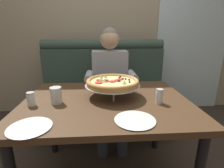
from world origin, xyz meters
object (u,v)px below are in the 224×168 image
at_px(pizza, 113,82).
at_px(plate_near_left, 135,119).
at_px(shaker_parmesan, 159,97).
at_px(plate_near_right, 30,126).
at_px(diner_main, 110,80).
at_px(drinking_glass, 56,96).
at_px(booth_bench, 104,97).
at_px(shaker_pepper_flakes, 31,100).
at_px(patio_chair, 165,69).
at_px(dining_table, 106,110).

relative_size(pizza, plate_near_left, 1.80).
bearing_deg(shaker_parmesan, plate_near_right, -160.56).
distance_m(diner_main, drinking_glass, 0.83).
bearing_deg(diner_main, booth_bench, 104.21).
bearing_deg(shaker_pepper_flakes, pizza, 14.64).
distance_m(shaker_parmesan, plate_near_right, 0.83).
height_order(booth_bench, shaker_parmesan, booth_bench).
bearing_deg(plate_near_right, drinking_glass, 79.45).
distance_m(plate_near_right, patio_chair, 3.00).
bearing_deg(dining_table, plate_near_right, -138.24).
bearing_deg(diner_main, plate_near_left, -85.20).
distance_m(diner_main, pizza, 0.61).
bearing_deg(pizza, patio_chair, 59.50).
bearing_deg(drinking_glass, dining_table, 6.89).
relative_size(booth_bench, plate_near_left, 7.00).
distance_m(booth_bench, dining_table, 0.97).
xyz_separation_m(plate_near_left, plate_near_right, (-0.56, -0.04, 0.00)).
bearing_deg(drinking_glass, patio_chair, 53.31).
bearing_deg(diner_main, shaker_parmesan, -68.44).
relative_size(shaker_parmesan, patio_chair, 0.12).
distance_m(pizza, shaker_pepper_flakes, 0.59).
xyz_separation_m(dining_table, plate_near_right, (-0.41, -0.37, 0.10)).
bearing_deg(patio_chair, shaker_pepper_flakes, -128.92).
height_order(dining_table, patio_chair, patio_chair).
relative_size(booth_bench, shaker_pepper_flakes, 17.27).
bearing_deg(shaker_pepper_flakes, drinking_glass, 11.27).
height_order(shaker_pepper_flakes, drinking_glass, drinking_glass).
bearing_deg(booth_bench, dining_table, -90.00).
bearing_deg(drinking_glass, plate_near_right, -100.55).
bearing_deg(shaker_parmesan, shaker_pepper_flakes, 178.78).
xyz_separation_m(booth_bench, pizza, (0.05, -0.86, 0.45)).
bearing_deg(patio_chair, dining_table, -120.67).
xyz_separation_m(shaker_parmesan, shaker_pepper_flakes, (-0.88, 0.02, -0.00)).
xyz_separation_m(booth_bench, patio_chair, (1.25, 1.18, 0.13)).
distance_m(plate_near_left, patio_chair, 2.68).
height_order(drinking_glass, patio_chair, patio_chair).
relative_size(booth_bench, plate_near_right, 7.21).
bearing_deg(plate_near_left, diner_main, 94.80).
xyz_separation_m(shaker_pepper_flakes, plate_near_right, (0.10, -0.29, -0.03)).
relative_size(dining_table, pizza, 2.87).
height_order(booth_bench, plate_near_right, booth_bench).
bearing_deg(booth_bench, shaker_parmesan, -70.28).
xyz_separation_m(plate_near_left, patio_chair, (1.10, 2.44, -0.23)).
height_order(shaker_parmesan, patio_chair, patio_chair).
relative_size(plate_near_left, drinking_glass, 2.02).
xyz_separation_m(plate_near_left, drinking_glass, (-0.50, 0.29, 0.04)).
xyz_separation_m(drinking_glass, patio_chair, (1.60, 2.15, -0.27)).
xyz_separation_m(dining_table, shaker_parmesan, (0.37, -0.09, 0.13)).
relative_size(dining_table, diner_main, 0.96).
relative_size(booth_bench, pizza, 3.88).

